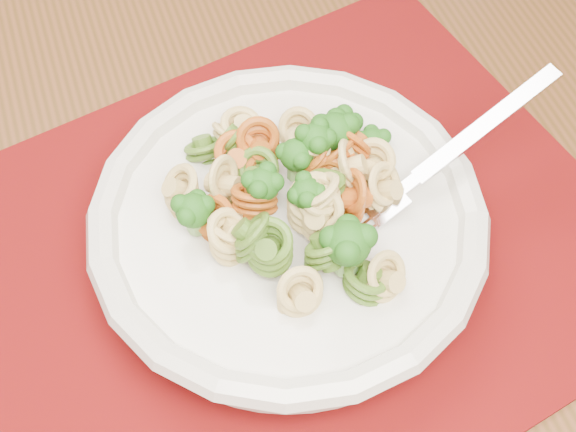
{
  "coord_description": "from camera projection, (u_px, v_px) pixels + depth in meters",
  "views": [
    {
      "loc": [
        -0.0,
        -0.07,
        1.2
      ],
      "look_at": [
        -0.01,
        0.2,
        0.79
      ],
      "focal_mm": 50.0,
      "sensor_mm": 36.0,
      "label": 1
    }
  ],
  "objects": [
    {
      "name": "dining_table",
      "position": [
        182.0,
        287.0,
        0.63
      ],
      "size": [
        1.67,
        1.36,
        0.75
      ],
      "rotation": [
        0.0,
        0.0,
        0.35
      ],
      "color": "#573018",
      "rests_on": "ground"
    },
    {
      "name": "placemat",
      "position": [
        273.0,
        258.0,
        0.53
      ],
      "size": [
        0.57,
        0.54,
        0.0
      ],
      "primitive_type": "cube",
      "rotation": [
        0.0,
        0.0,
        0.54
      ],
      "color": "#550B03",
      "rests_on": "dining_table"
    },
    {
      "name": "pasta_bowl",
      "position": [
        288.0,
        225.0,
        0.51
      ],
      "size": [
        0.25,
        0.25,
        0.05
      ],
      "color": "beige",
      "rests_on": "placemat"
    },
    {
      "name": "pasta_broccoli_heap",
      "position": [
        288.0,
        211.0,
        0.49
      ],
      "size": [
        0.21,
        0.21,
        0.06
      ],
      "primitive_type": null,
      "color": "tan",
      "rests_on": "pasta_bowl"
    },
    {
      "name": "fork",
      "position": [
        385.0,
        203.0,
        0.5
      ],
      "size": [
        0.17,
        0.12,
        0.08
      ],
      "primitive_type": null,
      "rotation": [
        0.0,
        -0.35,
        0.58
      ],
      "color": "silver",
      "rests_on": "pasta_bowl"
    }
  ]
}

